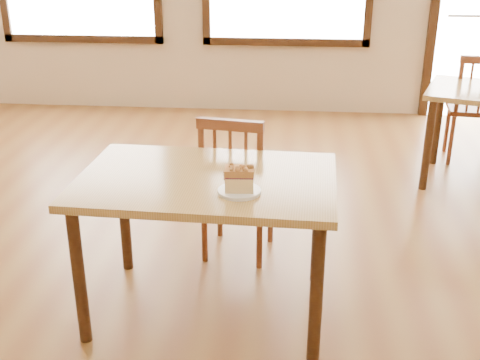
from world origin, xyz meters
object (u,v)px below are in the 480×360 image
(cafe_chair_main, at_px, (237,185))
(cake_slice, at_px, (239,178))
(cafe_table_main, at_px, (207,195))
(plate, at_px, (239,191))
(cafe_chair_second, at_px, (475,107))

(cafe_chair_main, height_order, cake_slice, cafe_chair_main)
(cafe_table_main, xyz_separation_m, cafe_chair_main, (0.09, 0.59, -0.19))
(cafe_chair_main, bearing_deg, cafe_table_main, 90.07)
(cafe_chair_main, xyz_separation_m, cake_slice, (0.08, -0.76, 0.36))
(cafe_chair_main, relative_size, cake_slice, 6.30)
(plate, bearing_deg, cake_slice, 170.01)
(plate, height_order, cake_slice, cake_slice)
(cafe_chair_second, xyz_separation_m, cake_slice, (-1.75, -2.56, 0.35))
(cafe_chair_second, bearing_deg, cafe_chair_main, 51.33)
(plate, bearing_deg, cafe_table_main, 135.09)
(cafe_table_main, bearing_deg, cafe_chair_second, 53.31)
(plate, xyz_separation_m, cake_slice, (-0.00, 0.00, 0.07))
(cafe_table_main, distance_m, cafe_chair_main, 0.63)
(cafe_chair_main, bearing_deg, cafe_chair_second, -126.88)
(cafe_table_main, relative_size, cafe_chair_main, 1.39)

